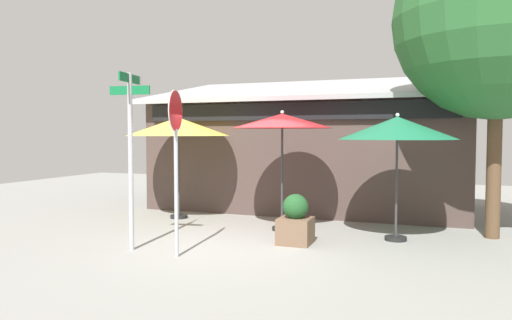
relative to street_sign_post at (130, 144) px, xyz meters
name	(u,v)px	position (x,y,z in m)	size (l,w,h in m)	color
ground_plane	(231,248)	(1.59, 1.00, -2.02)	(28.00, 28.00, 0.10)	gray
cafe_building	(312,152)	(1.82, 6.61, -0.33)	(9.14, 5.17, 4.02)	#473833
street_sign_post	(130,144)	(0.00, 0.00, 0.00)	(0.78, 0.84, 3.28)	#A8AAB2
stop_sign	(176,142)	(1.04, -0.16, 0.06)	(0.16, 0.73, 2.93)	#A8AAB2
patio_umbrella_mustard_left	(178,127)	(-0.88, 3.34, 0.37)	(2.62, 2.62, 2.65)	black
patio_umbrella_crimson_center	(282,122)	(2.08, 2.74, 0.46)	(2.23, 2.23, 2.68)	black
patio_umbrella_forest_green_right	(397,129)	(4.56, 2.55, 0.30)	(2.36, 2.36, 2.58)	black
shade_tree	(511,20)	(6.66, 3.36, 2.47)	(4.57, 4.18, 6.62)	brown
sidewalk_planter	(295,222)	(2.72, 1.55, -1.53)	(0.64, 0.64, 0.98)	brown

